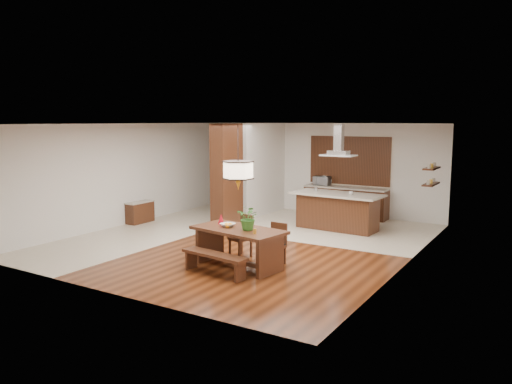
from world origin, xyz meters
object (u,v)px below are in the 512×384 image
Objects in this scene: dining_chair_left at (240,236)px; dining_chair_right at (275,244)px; range_hood at (339,140)px; dining_bench at (215,264)px; island_cup at (351,193)px; pendant_lantern at (238,158)px; microwave at (322,181)px; dining_table at (238,239)px; kitchen_island at (337,211)px; fruit_bowl at (228,225)px; hallway_console at (140,212)px; foliage_plant at (249,218)px.

dining_chair_right is at bearing 8.61° from dining_chair_left.
dining_chair_left is 4.28m from range_hood.
island_cup is at bearing 79.84° from dining_bench.
pendant_lantern reaches higher than dining_chair_right.
dining_table is at bearing -82.80° from microwave.
kitchen_island is 0.68m from island_cup.
dining_table reaches higher than dining_bench.
dining_chair_right is at bearing -83.86° from kitchen_island.
fruit_bowl is (-0.28, 0.03, 0.25)m from dining_table.
range_hood reaches higher than dining_chair_left.
dining_chair_left reaches higher than dining_table.
microwave is (-0.78, 6.86, 0.88)m from dining_bench.
hallway_console is 1.01× the size of dining_chair_right.
kitchen_island is 2.80× the size of range_hood.
hallway_console is at bearing 155.91° from dining_table.
foliage_plant is 1.69× the size of fruit_bowl.
dining_chair_left is 0.37× the size of kitchen_island.
hallway_console is 5.13m from fruit_bowl.
dining_chair_left is at bearing 120.28° from dining_table.
island_cup is 0.21× the size of microwave.
island_cup is (1.17, 3.64, 0.60)m from dining_chair_left.
dining_chair_left is at bearing -85.75° from microwave.
foliage_plant is at bearing -2.96° from pendant_lantern.
microwave is (-1.68, 1.88, 0.03)m from island_cup.
dining_chair_left is 3.16× the size of fruit_bowl.
range_hood is (0.76, 3.71, 2.00)m from dining_chair_left.
dining_bench is at bearing -99.01° from dining_table.
fruit_bowl is 6.18m from microwave.
kitchen_island is at bearing 81.36° from fruit_bowl.
dining_chair_left is 3.87m from island_cup.
range_hood is at bearing 88.50° from foliage_plant.
dining_table is at bearing 177.04° from foliage_plant.
dining_bench is 5.10× the size of fruit_bowl.
island_cup is at bearing 75.95° from fruit_bowl.
island_cup is at bearing -5.78° from kitchen_island.
fruit_bowl is (-0.85, -0.48, 0.40)m from dining_chair_right.
dining_bench is 3.01× the size of foliage_plant.
hallway_console is 0.59× the size of dining_bench.
dining_chair_left is at bearing -107.78° from island_cup.
dining_bench is 1.73× the size of dining_chair_right.
pendant_lantern is 2.63× the size of foliage_plant.
island_cup reaches higher than kitchen_island.
hallway_console is 1.74× the size of microwave.
dining_bench is 2.97× the size of microwave.
dining_bench is at bearing -100.16° from island_cup.
range_hood reaches higher than fruit_bowl.
foliage_plant reaches higher than microwave.
range_hood is at bearing 84.54° from dining_bench.
hallway_console is at bearing -136.27° from microwave.
pendant_lantern is at bearing -136.54° from dining_chair_right.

